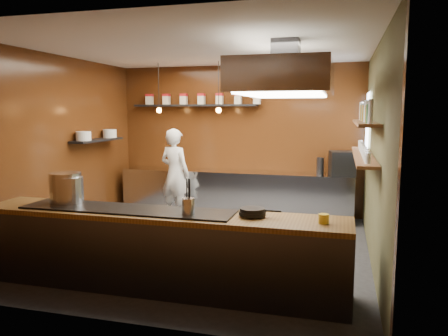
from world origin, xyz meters
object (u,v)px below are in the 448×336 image
(stockpot_large, at_px, (66,188))
(chef, at_px, (175,174))
(extractor_hood, at_px, (285,79))
(espresso_machine, at_px, (342,163))
(stockpot_small, at_px, (69,190))

(stockpot_large, distance_m, chef, 3.14)
(extractor_hood, distance_m, stockpot_large, 3.13)
(stockpot_large, height_order, chef, chef)
(espresso_machine, height_order, chef, chef)
(stockpot_large, bearing_deg, espresso_machine, 47.66)
(stockpot_large, distance_m, stockpot_small, 0.06)
(espresso_machine, bearing_deg, chef, 179.91)
(extractor_hood, xyz_separation_m, stockpot_large, (-2.59, -1.10, -1.38))
(espresso_machine, distance_m, chef, 3.17)
(stockpot_small, xyz_separation_m, espresso_machine, (3.29, 3.69, 0.02))
(extractor_hood, xyz_separation_m, espresso_machine, (0.76, 2.57, -1.38))
(chef, bearing_deg, stockpot_small, 103.15)
(extractor_hood, bearing_deg, chef, 139.47)
(extractor_hood, distance_m, chef, 3.50)
(extractor_hood, bearing_deg, espresso_machine, 73.57)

